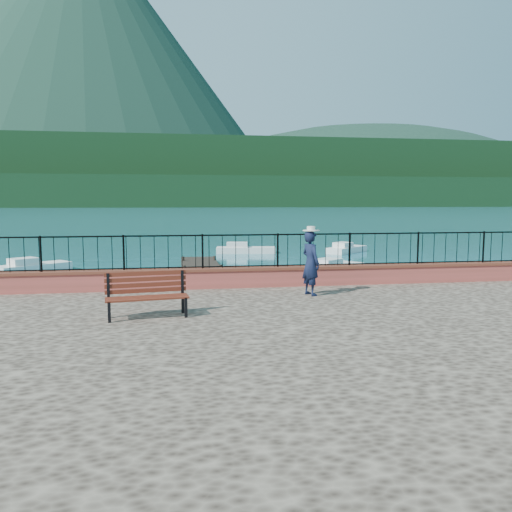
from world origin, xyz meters
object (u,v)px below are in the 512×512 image
object	(u,v)px
boat_3	(34,264)
boat_0	(129,283)
park_bench	(147,304)
boat_5	(347,247)
person	(311,263)
boat_4	(246,247)
boat_2	(334,265)

from	to	relation	value
boat_3	boat_0	bearing A→B (deg)	-92.02
park_bench	boat_5	xyz separation A→B (m)	(12.75, 23.48, -1.09)
person	boat_4	bearing A→B (deg)	-25.13
person	boat_2	world-z (taller)	person
person	boat_2	bearing A→B (deg)	-42.48
person	boat_5	distance (m)	23.24
boat_5	boat_2	bearing A→B (deg)	-153.95
boat_2	boat_4	bearing A→B (deg)	69.37
boat_0	boat_4	size ratio (longest dim) A/B	0.94
park_bench	boat_5	world-z (taller)	park_bench
person	boat_5	bearing A→B (deg)	-43.44
boat_3	boat_2	bearing A→B (deg)	-51.09
boat_0	boat_5	size ratio (longest dim) A/B	1.07
park_bench	boat_3	bearing A→B (deg)	104.01
park_bench	boat_4	xyz separation A→B (m)	(5.50, 24.28, -1.09)
person	boat_2	size ratio (longest dim) A/B	0.46
boat_3	boat_4	world-z (taller)	same
boat_3	park_bench	bearing A→B (deg)	-108.59
boat_3	boat_5	xyz separation A→B (m)	(19.54, 6.85, 0.00)
park_bench	boat_3	distance (m)	18.00
boat_2	boat_3	bearing A→B (deg)	132.22
park_bench	boat_0	world-z (taller)	park_bench
person	boat_3	xyz separation A→B (m)	(-10.96, 14.69, -1.66)
park_bench	boat_3	xyz separation A→B (m)	(-6.80, 16.63, -1.09)
boat_4	boat_5	bearing A→B (deg)	1.70
boat_2	boat_4	xyz separation A→B (m)	(-3.17, 10.46, 0.00)
boat_0	boat_3	size ratio (longest dim) A/B	1.08
boat_4	boat_0	bearing A→B (deg)	-107.03
park_bench	boat_2	xyz separation A→B (m)	(8.67, 13.83, -1.09)
person	boat_0	bearing A→B (deg)	13.13
park_bench	person	bearing A→B (deg)	16.81
boat_2	boat_3	size ratio (longest dim) A/B	1.03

